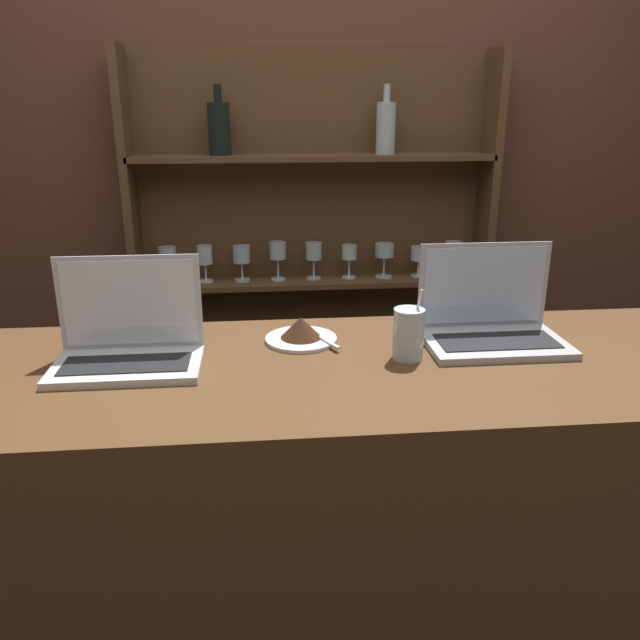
% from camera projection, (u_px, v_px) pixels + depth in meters
% --- Properties ---
extents(bar_counter, '(1.94, 0.68, 1.08)m').
position_uv_depth(bar_counter, '(333.00, 553.00, 1.64)').
color(bar_counter, '#4C3019').
rests_on(bar_counter, ground_plane).
extents(back_wall, '(7.00, 0.06, 2.70)m').
position_uv_depth(back_wall, '(301.00, 190.00, 2.40)').
color(back_wall, brown).
rests_on(back_wall, ground_plane).
extents(back_shelf, '(1.34, 0.18, 1.85)m').
position_uv_depth(back_shelf, '(312.00, 291.00, 2.45)').
color(back_shelf, brown).
rests_on(back_shelf, ground_plane).
extents(laptop_near, '(0.34, 0.20, 0.25)m').
position_uv_depth(laptop_near, '(128.00, 340.00, 1.45)').
color(laptop_near, silver).
rests_on(laptop_near, bar_counter).
extents(laptop_far, '(0.35, 0.23, 0.24)m').
position_uv_depth(laptop_far, '(491.00, 321.00, 1.60)').
color(laptop_far, '#ADADB2').
rests_on(laptop_far, bar_counter).
extents(cake_plate, '(0.19, 0.19, 0.07)m').
position_uv_depth(cake_plate, '(301.00, 332.00, 1.61)').
color(cake_plate, silver).
rests_on(cake_plate, bar_counter).
extents(water_glass, '(0.07, 0.07, 0.17)m').
position_uv_depth(water_glass, '(408.00, 334.00, 1.49)').
color(water_glass, silver).
rests_on(water_glass, bar_counter).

